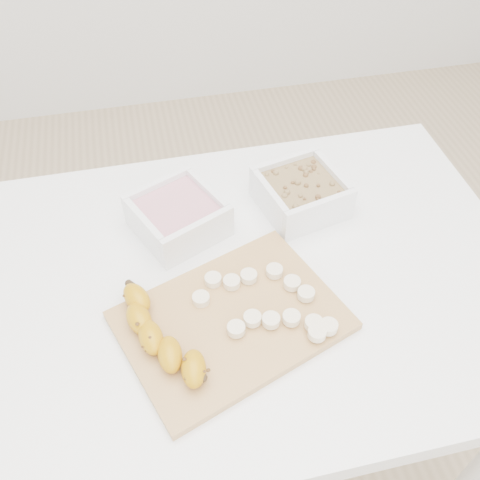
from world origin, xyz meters
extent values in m
plane|color=#C6AD89|center=(0.00, 0.00, 0.00)|extent=(3.50, 3.50, 0.00)
cube|color=white|center=(0.00, 0.00, 0.73)|extent=(1.00, 0.70, 0.04)
cylinder|color=white|center=(-0.44, 0.29, 0.35)|extent=(0.05, 0.05, 0.71)
cylinder|color=white|center=(0.44, 0.29, 0.35)|extent=(0.05, 0.05, 0.71)
cube|color=white|center=(-0.09, 0.14, 0.78)|extent=(0.20, 0.20, 0.07)
cube|color=#C7808E|center=(-0.09, 0.14, 0.79)|extent=(0.16, 0.16, 0.04)
cube|color=white|center=(0.15, 0.15, 0.78)|extent=(0.18, 0.18, 0.07)
cube|color=olive|center=(0.15, 0.15, 0.79)|extent=(0.15, 0.15, 0.04)
cube|color=#B9824E|center=(-0.04, -0.09, 0.76)|extent=(0.40, 0.34, 0.01)
cylinder|color=beige|center=(-0.08, -0.05, 0.77)|extent=(0.03, 0.03, 0.01)
cylinder|color=beige|center=(-0.06, -0.01, 0.77)|extent=(0.03, 0.03, 0.01)
cylinder|color=beige|center=(-0.03, -0.03, 0.77)|extent=(0.03, 0.03, 0.01)
cylinder|color=beige|center=(0.00, -0.02, 0.77)|extent=(0.03, 0.03, 0.01)
cylinder|color=beige|center=(0.05, -0.02, 0.77)|extent=(0.03, 0.03, 0.01)
cylinder|color=beige|center=(0.07, -0.05, 0.77)|extent=(0.03, 0.03, 0.01)
cylinder|color=beige|center=(0.09, -0.08, 0.77)|extent=(0.03, 0.03, 0.01)
cylinder|color=beige|center=(-0.04, -0.12, 0.77)|extent=(0.03, 0.03, 0.01)
cylinder|color=beige|center=(-0.01, -0.11, 0.77)|extent=(0.03, 0.03, 0.01)
cylinder|color=beige|center=(0.02, -0.12, 0.78)|extent=(0.03, 0.03, 0.01)
cylinder|color=beige|center=(0.05, -0.12, 0.78)|extent=(0.03, 0.03, 0.01)
cylinder|color=beige|center=(0.08, -0.14, 0.78)|extent=(0.03, 0.03, 0.01)
cylinder|color=beige|center=(0.10, -0.15, 0.78)|extent=(0.03, 0.03, 0.01)
cylinder|color=beige|center=(0.08, -0.16, 0.78)|extent=(0.03, 0.03, 0.01)
camera|label=1|loc=(-0.13, -0.57, 1.48)|focal=40.00mm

